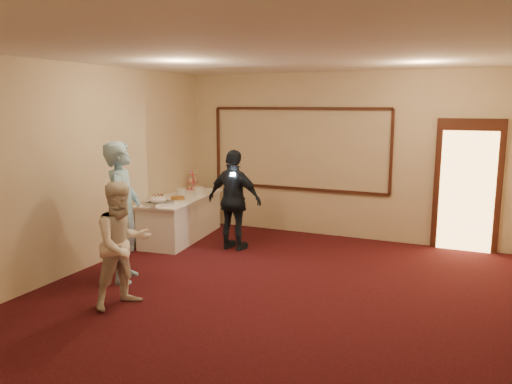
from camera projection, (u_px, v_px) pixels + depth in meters
floor at (267, 303)px, 6.15m from camera, size 7.00×7.00×0.00m
room_walls at (268, 139)px, 5.80m from camera, size 6.04×7.04×3.02m
wall_molding at (299, 149)px, 9.32m from camera, size 3.45×0.04×1.55m
doorway at (467, 187)px, 8.23m from camera, size 1.05×0.07×2.20m
buffet_table at (182, 217)px, 9.10m from camera, size 1.02×2.16×0.77m
pavlova_tray at (158, 201)px, 8.25m from camera, size 0.41×0.52×0.17m
cupcake_stand at (193, 182)px, 9.86m from camera, size 0.27×0.27×0.40m
plate_stack_a at (181, 192)px, 9.07m from camera, size 0.18×0.18×0.15m
plate_stack_b at (199, 191)px, 9.21m from camera, size 0.18×0.18×0.15m
tart at (178, 198)px, 8.74m from camera, size 0.27×0.27×0.06m
man at (123, 212)px, 6.84m from camera, size 0.72×0.84×1.94m
woman at (123, 244)px, 5.98m from camera, size 0.82×0.91×1.53m
guest at (234, 200)px, 8.32m from camera, size 1.02×0.49×1.69m
camera_flash at (233, 174)px, 8.07m from camera, size 0.07×0.04×0.05m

